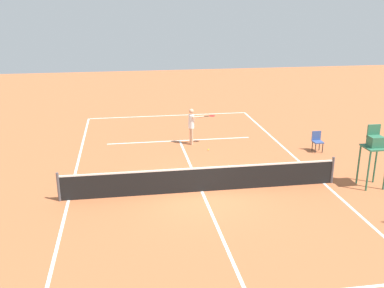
% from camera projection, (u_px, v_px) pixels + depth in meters
% --- Properties ---
extents(ground_plane, '(60.00, 60.00, 0.00)m').
position_uv_depth(ground_plane, '(202.00, 191.00, 16.41)').
color(ground_plane, '#B76038').
extents(court_lines, '(9.77, 23.06, 0.01)m').
position_uv_depth(court_lines, '(202.00, 191.00, 16.41)').
color(court_lines, white).
rests_on(court_lines, ground).
extents(tennis_net, '(10.37, 0.10, 1.07)m').
position_uv_depth(tennis_net, '(202.00, 179.00, 16.26)').
color(tennis_net, '#4C4C51').
rests_on(tennis_net, ground).
extents(player_serving, '(1.34, 0.46, 1.80)m').
position_uv_depth(player_serving, '(192.00, 123.00, 21.47)').
color(player_serving, '#D8A884').
rests_on(player_serving, ground).
extents(tennis_ball, '(0.07, 0.07, 0.07)m').
position_uv_depth(tennis_ball, '(208.00, 150.00, 20.90)').
color(tennis_ball, '#CCE033').
rests_on(tennis_ball, ground).
extents(umpire_chair, '(0.80, 0.80, 2.41)m').
position_uv_depth(umpire_chair, '(374.00, 146.00, 16.38)').
color(umpire_chair, '#2D6B4C').
rests_on(umpire_chair, ground).
extents(courtside_chair_mid, '(0.44, 0.46, 0.95)m').
position_uv_depth(courtside_chair_mid, '(317.00, 140.00, 20.62)').
color(courtside_chair_mid, '#262626').
rests_on(courtside_chair_mid, ground).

